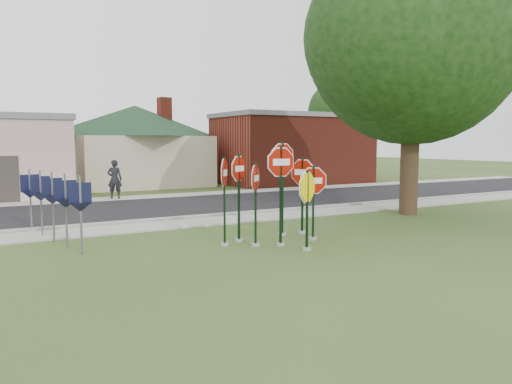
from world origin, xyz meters
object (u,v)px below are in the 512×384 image
stop_sign_center (281,180)px  stop_sign_yellow (307,200)px  oak_tree (413,36)px  pedestrian (115,179)px  stop_sign_left (256,194)px

stop_sign_center → stop_sign_yellow: bearing=-70.5°
oak_tree → pedestrian: 15.00m
stop_sign_center → oak_tree: bearing=19.0°
stop_sign_yellow → pedestrian: (-1.56, 14.06, -0.32)m
oak_tree → pedestrian: size_ratio=6.18×
stop_sign_left → pedestrian: 12.98m
stop_sign_yellow → oak_tree: (7.27, 3.43, 5.50)m
stop_sign_center → pedestrian: (-1.27, 13.23, -0.79)m
stop_sign_center → pedestrian: 13.32m
stop_sign_yellow → pedestrian: bearing=96.3°
stop_sign_yellow → pedestrian: stop_sign_yellow is taller
pedestrian → stop_sign_left: bearing=114.8°
stop_sign_center → oak_tree: size_ratio=0.24×
stop_sign_center → stop_sign_left: stop_sign_center is taller
stop_sign_yellow → oak_tree: size_ratio=0.19×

